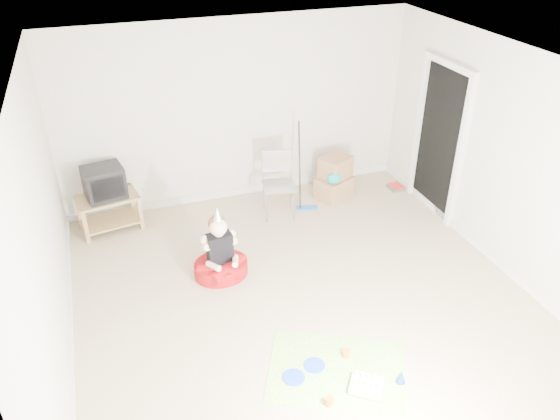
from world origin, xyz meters
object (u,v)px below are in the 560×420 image
object	(u,v)px
tv_stand	(109,210)
crt_tv	(104,182)
folding_chair	(279,186)
seated_woman	(221,260)
cardboard_boxes	(335,179)
birthday_cake	(366,386)

from	to	relation	value
tv_stand	crt_tv	bearing A→B (deg)	0.00
folding_chair	seated_woman	size ratio (longest dim) A/B	1.02
cardboard_boxes	folding_chair	bearing A→B (deg)	-167.30
tv_stand	seated_woman	size ratio (longest dim) A/B	0.91
folding_chair	cardboard_boxes	xyz separation A→B (m)	(0.94, 0.21, -0.16)
tv_stand	folding_chair	world-z (taller)	folding_chair
folding_chair	birthday_cake	world-z (taller)	folding_chair
crt_tv	folding_chair	size ratio (longest dim) A/B	0.52
crt_tv	folding_chair	bearing A→B (deg)	-20.86
birthday_cake	tv_stand	bearing A→B (deg)	118.68
crt_tv	seated_woman	xyz separation A→B (m)	(1.16, -1.51, -0.50)
crt_tv	seated_woman	world-z (taller)	seated_woman
crt_tv	cardboard_boxes	xyz separation A→B (m)	(3.21, -0.20, -0.40)
folding_chair	birthday_cake	xyz separation A→B (m)	(-0.27, -3.24, -0.42)
folding_chair	seated_woman	bearing A→B (deg)	-135.51
tv_stand	seated_woman	xyz separation A→B (m)	(1.16, -1.51, -0.08)
cardboard_boxes	seated_woman	distance (m)	2.44
folding_chair	cardboard_boxes	world-z (taller)	folding_chair
tv_stand	birthday_cake	size ratio (longest dim) A/B	2.24
crt_tv	cardboard_boxes	size ratio (longest dim) A/B	0.78
crt_tv	folding_chair	world-z (taller)	folding_chair
tv_stand	folding_chair	size ratio (longest dim) A/B	0.89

